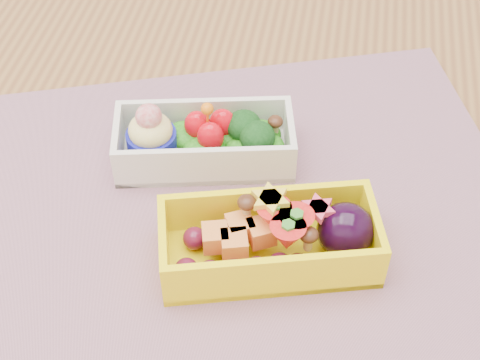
% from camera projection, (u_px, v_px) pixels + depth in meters
% --- Properties ---
extents(table, '(1.20, 0.80, 0.75)m').
position_uv_depth(table, '(229.00, 292.00, 0.69)').
color(table, brown).
rests_on(table, ground).
extents(placemat, '(0.61, 0.53, 0.00)m').
position_uv_depth(placemat, '(231.00, 214.00, 0.62)').
color(placemat, gray).
rests_on(placemat, table).
extents(bento_white, '(0.17, 0.10, 0.07)m').
position_uv_depth(bento_white, '(204.00, 141.00, 0.65)').
color(bento_white, silver).
rests_on(bento_white, placemat).
extents(bento_yellow, '(0.19, 0.12, 0.06)m').
position_uv_depth(bento_yellow, '(274.00, 240.00, 0.57)').
color(bento_yellow, yellow).
rests_on(bento_yellow, placemat).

